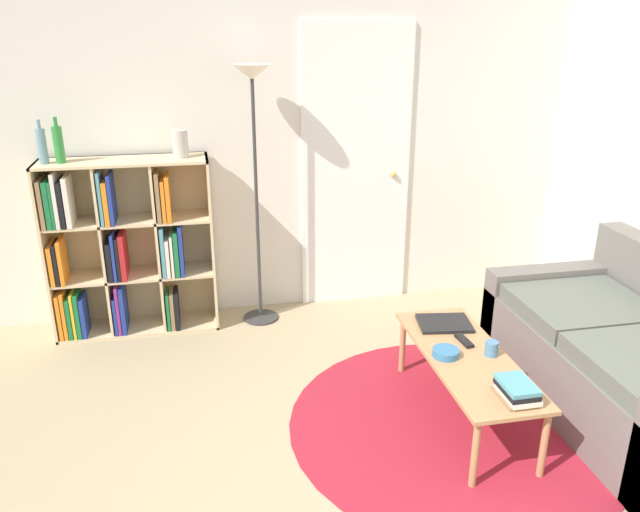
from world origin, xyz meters
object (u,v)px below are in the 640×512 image
Objects in this scene: bookshelf at (122,249)px; bottle_middle at (59,144)px; floor_lamp at (254,121)px; cup at (492,348)px; bottle_left at (42,145)px; couch at (635,362)px; vase_on_shelf at (180,144)px; coffee_table at (466,362)px; bowl at (446,353)px; laptop at (444,323)px.

bookshelf is 4.20× the size of bottle_middle.
bottle_middle is (-1.24, 0.02, -0.11)m from floor_lamp.
cup is at bearing -32.56° from bottle_middle.
couch is at bearing -25.25° from bottle_left.
bottle_left is at bearing 148.59° from cup.
floor_lamp reaches higher than vase_on_shelf.
vase_on_shelf is (-0.49, 0.04, -0.14)m from floor_lamp.
bookshelf is 6.73× the size of vase_on_shelf.
couch is at bearing -28.77° from bookshelf.
floor_lamp is at bearing 123.62° from coffee_table.
couch is 9.12× the size of vase_on_shelf.
bowl reaches higher than coffee_table.
cup is at bearing -43.75° from vase_on_shelf.
coffee_table is 2.91m from bottle_left.
couch is 3.08m from vase_on_shelf.
bookshelf is 2.54m from cup.
bottle_left is at bearing 179.49° from floor_lamp.
couch is 1.07m from laptop.
vase_on_shelf is (-1.47, 1.13, 0.92)m from laptop.
coffee_table is at bearing -33.63° from bottle_middle.
bowl is at bearing 172.12° from coffee_table.
vase_on_shelf is (0.86, 0.03, -0.03)m from bottle_left.
bowl reaches higher than laptop.
bookshelf is 2.33m from bowl.
vase_on_shelf is (-2.44, 1.58, 1.03)m from couch.
vase_on_shelf reaches higher than coffee_table.
floor_lamp is 1.35m from bottle_left.
bookshelf is 3.31m from couch.
bowl is at bearing -33.46° from bottle_left.
bowl is at bearing -110.64° from laptop.
cup reaches higher than bowl.
floor_lamp reaches higher than coffee_table.
coffee_table is 0.37m from laptop.
bottle_left reaches higher than cup.
cup is at bearing -9.01° from bowl.
bookshelf is 1.07× the size of coffee_table.
vase_on_shelf is at bearing 142.51° from laptop.
coffee_table is 7.96× the size of bowl.
bottle_left is at bearing 154.75° from couch.
bottle_middle is at bearing -174.84° from bookshelf.
bowl is at bearing -59.40° from floor_lamp.
couch reaches higher than coffee_table.
floor_lamp is 0.51m from vase_on_shelf.
laptop is 2.34× the size of bowl.
laptop is (1.92, -1.13, -0.21)m from bookshelf.
cup reaches higher than laptop.
vase_on_shelf is (0.76, 0.02, -0.03)m from bottle_middle.
floor_lamp reaches higher than bookshelf.
bottle_middle reaches higher than bottle_left.
bottle_middle is (-2.21, 1.47, 1.00)m from coffee_table.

